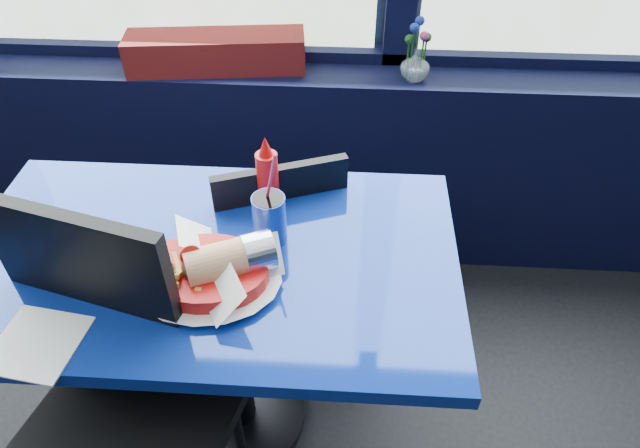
{
  "coord_description": "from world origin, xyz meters",
  "views": [
    {
      "loc": [
        0.63,
        1.05,
        1.72
      ],
      "look_at": [
        0.57,
        1.98,
        0.88
      ],
      "focal_mm": 32.0,
      "sensor_mm": 36.0,
      "label": 1
    }
  ],
  "objects": [
    {
      "name": "ketchup_bottle",
      "position": [
        0.42,
        2.2,
        0.84
      ],
      "size": [
        0.06,
        0.06,
        0.21
      ],
      "color": "#B60D0C",
      "rests_on": "near_table"
    },
    {
      "name": "napkin",
      "position": [
        0.0,
        1.72,
        0.75
      ],
      "size": [
        0.19,
        0.19,
        0.0
      ],
      "primitive_type": "cube",
      "rotation": [
        0.0,
        0.0,
        -0.14
      ],
      "color": "white",
      "rests_on": "near_table"
    },
    {
      "name": "chair_near_front",
      "position": [
        0.11,
        1.73,
        0.57
      ],
      "size": [
        0.55,
        0.55,
        1.0
      ],
      "rotation": [
        0.0,
        0.0,
        -0.26
      ],
      "color": "black",
      "rests_on": "ground"
    },
    {
      "name": "window_sill",
      "position": [
        0.0,
        2.87,
        0.4
      ],
      "size": [
        5.0,
        0.26,
        0.8
      ],
      "primitive_type": "cube",
      "color": "black",
      "rests_on": "ground"
    },
    {
      "name": "planter_box",
      "position": [
        0.16,
        2.85,
        0.86
      ],
      "size": [
        0.61,
        0.22,
        0.12
      ],
      "primitive_type": "cube",
      "rotation": [
        0.0,
        0.0,
        0.12
      ],
      "color": "maroon",
      "rests_on": "window_sill"
    },
    {
      "name": "food_basket",
      "position": [
        0.33,
        1.91,
        0.79
      ],
      "size": [
        0.31,
        0.29,
        0.11
      ],
      "rotation": [
        0.0,
        0.0,
        -0.02
      ],
      "color": "#B60D0C",
      "rests_on": "near_table"
    },
    {
      "name": "flower_vase",
      "position": [
        0.83,
        2.82,
        0.86
      ],
      "size": [
        0.13,
        0.13,
        0.21
      ],
      "rotation": [
        0.0,
        0.0,
        -0.42
      ],
      "color": "silver",
      "rests_on": "window_sill"
    },
    {
      "name": "chair_near_back",
      "position": [
        0.49,
        2.33,
        0.49
      ],
      "size": [
        0.49,
        0.49,
        0.85
      ],
      "rotation": [
        0.0,
        0.0,
        3.49
      ],
      "color": "black",
      "rests_on": "ground"
    },
    {
      "name": "soda_cup",
      "position": [
        0.45,
        2.06,
        0.82
      ],
      "size": [
        0.08,
        0.08,
        0.27
      ],
      "rotation": [
        0.0,
        0.0,
        0.19
      ],
      "color": "#0E2F9A",
      "rests_on": "near_table"
    },
    {
      "name": "near_table",
      "position": [
        0.3,
        2.0,
        0.57
      ],
      "size": [
        1.2,
        0.7,
        0.75
      ],
      "color": "black",
      "rests_on": "ground"
    }
  ]
}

